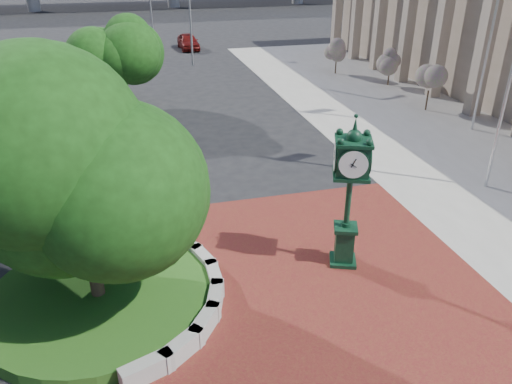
% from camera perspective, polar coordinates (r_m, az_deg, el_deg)
% --- Properties ---
extents(ground, '(200.00, 200.00, 0.00)m').
position_cam_1_polar(ground, '(15.14, 2.04, -9.63)').
color(ground, black).
rests_on(ground, ground).
extents(plaza, '(12.00, 12.00, 0.04)m').
position_cam_1_polar(plaza, '(14.37, 3.21, -11.84)').
color(plaza, maroon).
rests_on(plaza, ground).
extents(sidewalk, '(20.00, 50.00, 0.04)m').
position_cam_1_polar(sidewalk, '(30.57, 26.26, 6.89)').
color(sidewalk, '#9E9B93').
rests_on(sidewalk, ground).
extents(planter_wall, '(2.96, 6.77, 0.54)m').
position_cam_1_polar(planter_wall, '(14.56, -8.37, -10.30)').
color(planter_wall, '#9E9B93').
rests_on(planter_wall, ground).
extents(grass_bed, '(6.10, 6.10, 0.40)m').
position_cam_1_polar(grass_bed, '(14.64, -17.45, -11.55)').
color(grass_bed, '#204A15').
rests_on(grass_bed, ground).
extents(tree_planter, '(5.20, 5.20, 6.33)m').
position_cam_1_polar(tree_planter, '(12.84, -19.57, 0.98)').
color(tree_planter, '#38281C').
rests_on(tree_planter, ground).
extents(tree_street, '(4.40, 4.40, 5.45)m').
position_cam_1_polar(tree_street, '(30.20, -15.81, 14.80)').
color(tree_street, '#38281C').
rests_on(tree_street, ground).
extents(post_clock, '(1.22, 1.22, 4.75)m').
position_cam_1_polar(post_clock, '(14.63, 10.64, 0.46)').
color(post_clock, black).
rests_on(post_clock, ground).
extents(parked_car, '(1.80, 4.19, 1.41)m').
position_cam_1_polar(parked_car, '(48.66, -7.76, 16.68)').
color(parked_car, '#580E0C').
rests_on(parked_car, ground).
extents(flagpole_b, '(1.70, 0.35, 10.96)m').
position_cam_1_polar(flagpole_b, '(27.88, 25.56, 17.36)').
color(flagpole_b, silver).
rests_on(flagpole_b, ground).
extents(shrub_near, '(1.20, 1.20, 2.20)m').
position_cam_1_polar(shrub_near, '(31.24, 19.22, 11.59)').
color(shrub_near, '#38281C').
rests_on(shrub_near, ground).
extents(shrub_mid, '(1.20, 1.20, 2.20)m').
position_cam_1_polar(shrub_mid, '(36.41, 15.10, 14.12)').
color(shrub_mid, '#38281C').
rests_on(shrub_mid, ground).
extents(shrub_far, '(1.20, 1.20, 2.20)m').
position_cam_1_polar(shrub_far, '(39.01, 9.21, 15.47)').
color(shrub_far, '#38281C').
rests_on(shrub_far, ground).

